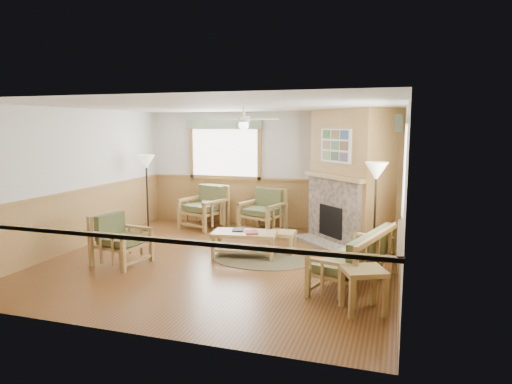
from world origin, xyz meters
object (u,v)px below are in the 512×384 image
(armchair_back_right, at_px, (263,211))
(end_table_chairs, at_px, (214,214))
(coffee_table, at_px, (245,244))
(floor_lamp_right, at_px, (375,212))
(armchair_back_left, at_px, (204,207))
(footstool, at_px, (283,242))
(end_table_sofa, at_px, (363,290))
(armchair_left, at_px, (121,239))
(sofa, at_px, (355,257))
(floor_lamp_left, at_px, (147,192))

(armchair_back_right, xyz_separation_m, end_table_chairs, (-1.26, 0.15, -0.17))
(coffee_table, height_order, end_table_chairs, end_table_chairs)
(armchair_back_right, height_order, floor_lamp_right, floor_lamp_right)
(end_table_chairs, bearing_deg, floor_lamp_right, -25.17)
(armchair_back_left, xyz_separation_m, footstool, (2.30, -1.50, -0.29))
(armchair_back_left, height_order, floor_lamp_right, floor_lamp_right)
(armchair_back_right, xyz_separation_m, end_table_sofa, (2.53, -3.95, -0.19))
(armchair_back_left, distance_m, armchair_left, 3.06)
(armchair_left, distance_m, end_table_chairs, 3.28)
(armchair_back_right, xyz_separation_m, floor_lamp_right, (2.53, -1.63, 0.41))
(armchair_back_right, distance_m, end_table_chairs, 1.28)
(armchair_back_left, xyz_separation_m, end_table_chairs, (0.17, 0.20, -0.18))
(sofa, height_order, armchair_back_left, armchair_back_left)
(sofa, height_order, floor_lamp_left, floor_lamp_left)
(armchair_back_left, height_order, end_table_chairs, armchair_back_left)
(armchair_back_right, distance_m, end_table_sofa, 4.70)
(end_table_chairs, bearing_deg, sofa, -40.78)
(armchair_back_left, xyz_separation_m, coffee_table, (1.70, -1.98, -0.26))
(coffee_table, relative_size, end_table_sofa, 2.00)
(floor_lamp_left, xyz_separation_m, floor_lamp_right, (5.10, -1.01, 0.02))
(sofa, distance_m, coffee_table, 2.26)
(end_table_sofa, height_order, footstool, end_table_sofa)
(sofa, bearing_deg, end_table_sofa, 26.96)
(armchair_back_left, height_order, armchair_back_right, armchair_back_left)
(armchair_back_left, bearing_deg, floor_lamp_right, -2.78)
(armchair_back_left, bearing_deg, end_table_chairs, 69.06)
(end_table_chairs, xyz_separation_m, end_table_sofa, (3.79, -4.11, -0.02))
(armchair_left, xyz_separation_m, coffee_table, (1.87, 1.07, -0.20))
(footstool, xyz_separation_m, floor_lamp_right, (1.66, -0.07, 0.68))
(sofa, bearing_deg, coffee_table, -97.92)
(armchair_back_left, height_order, armchair_left, armchair_back_left)
(armchair_back_left, relative_size, footstool, 2.16)
(end_table_chairs, height_order, floor_lamp_right, floor_lamp_right)
(coffee_table, height_order, floor_lamp_right, floor_lamp_right)
(coffee_table, distance_m, end_table_chairs, 2.67)
(end_table_sofa, bearing_deg, floor_lamp_right, 90.00)
(floor_lamp_left, bearing_deg, coffee_table, -26.48)
(armchair_left, relative_size, footstool, 1.91)
(armchair_back_left, height_order, end_table_sofa, armchair_back_left)
(floor_lamp_right, bearing_deg, sofa, -98.59)
(armchair_back_left, bearing_deg, armchair_back_right, 20.96)
(sofa, xyz_separation_m, armchair_back_right, (-2.33, 2.94, 0.06))
(end_table_chairs, relative_size, end_table_sofa, 1.07)
(sofa, height_order, end_table_chairs, sofa)
(armchair_left, relative_size, floor_lamp_right, 0.49)
(armchair_back_right, bearing_deg, end_table_chairs, -170.31)
(sofa, distance_m, armchair_left, 3.93)
(armchair_left, height_order, end_table_chairs, armchair_left)
(armchair_back_right, bearing_deg, end_table_sofa, -40.70)
(armchair_back_right, distance_m, floor_lamp_left, 2.67)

